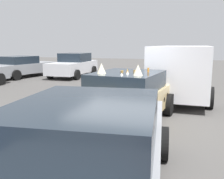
{
  "coord_description": "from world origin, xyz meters",
  "views": [
    {
      "loc": [
        -6.21,
        -1.76,
        2.06
      ],
      "look_at": [
        0.0,
        0.3,
        0.9
      ],
      "focal_mm": 40.95,
      "sensor_mm": 36.0,
      "label": 1
    }
  ],
  "objects_px": {
    "parked_sedan_row_back_far": "(73,65)",
    "parked_sedan_behind_left": "(92,152)",
    "parked_sedan_behind_right": "(22,66)",
    "art_car_decorated": "(124,98)",
    "parked_van_far_right": "(182,69)"
  },
  "relations": [
    {
      "from": "art_car_decorated",
      "to": "parked_sedan_behind_right",
      "type": "xyz_separation_m",
      "value": [
        7.34,
        8.79,
        -0.02
      ]
    },
    {
      "from": "parked_sedan_row_back_far",
      "to": "parked_sedan_behind_left",
      "type": "xyz_separation_m",
      "value": [
        -12.0,
        -6.32,
        -0.03
      ]
    },
    {
      "from": "parked_van_far_right",
      "to": "parked_sedan_behind_left",
      "type": "distance_m",
      "value": 7.43
    },
    {
      "from": "art_car_decorated",
      "to": "parked_van_far_right",
      "type": "height_order",
      "value": "parked_van_far_right"
    },
    {
      "from": "parked_sedan_row_back_far",
      "to": "parked_sedan_behind_left",
      "type": "distance_m",
      "value": 13.56
    },
    {
      "from": "parked_sedan_row_back_far",
      "to": "parked_sedan_behind_left",
      "type": "relative_size",
      "value": 0.91
    },
    {
      "from": "parked_sedan_behind_right",
      "to": "parked_sedan_row_back_far",
      "type": "relative_size",
      "value": 1.07
    },
    {
      "from": "parked_van_far_right",
      "to": "parked_sedan_behind_right",
      "type": "xyz_separation_m",
      "value": [
        3.39,
        10.03,
        -0.46
      ]
    },
    {
      "from": "art_car_decorated",
      "to": "parked_van_far_right",
      "type": "bearing_deg",
      "value": 168.85
    },
    {
      "from": "art_car_decorated",
      "to": "parked_sedan_behind_right",
      "type": "bearing_deg",
      "value": -123.63
    },
    {
      "from": "art_car_decorated",
      "to": "parked_sedan_behind_right",
      "type": "relative_size",
      "value": 0.97
    },
    {
      "from": "parked_sedan_behind_right",
      "to": "parked_sedan_row_back_far",
      "type": "xyz_separation_m",
      "value": [
        1.22,
        -3.01,
        0.06
      ]
    },
    {
      "from": "parked_sedan_behind_left",
      "to": "parked_sedan_behind_right",
      "type": "bearing_deg",
      "value": 33.9
    },
    {
      "from": "art_car_decorated",
      "to": "parked_sedan_behind_right",
      "type": "distance_m",
      "value": 11.46
    },
    {
      "from": "art_car_decorated",
      "to": "parked_sedan_behind_left",
      "type": "xyz_separation_m",
      "value": [
        -3.43,
        -0.53,
        0.01
      ]
    }
  ]
}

